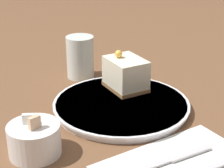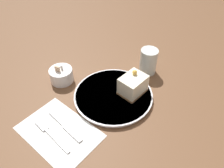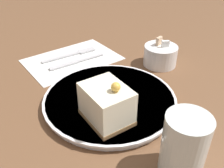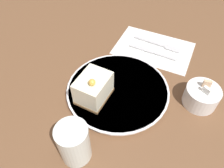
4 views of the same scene
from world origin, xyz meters
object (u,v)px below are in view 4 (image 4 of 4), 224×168
Objects in this scene: plate at (117,91)px; drinking_glass at (74,143)px; cake_slice at (93,88)px; fork at (161,45)px; sugar_bowl at (201,96)px; knife at (148,51)px.

drinking_glass is at bearing 1.80° from plate.
fork is (-0.31, 0.07, -0.05)m from cake_slice.
drinking_glass is (0.15, 0.05, 0.00)m from cake_slice.
sugar_bowl is (-0.08, 0.21, 0.02)m from plate.
cake_slice is 0.58× the size of knife.
sugar_bowl reaches higher than knife.
sugar_bowl is 0.85× the size of drinking_glass.
sugar_bowl is (0.13, 0.20, 0.02)m from knife.
plate is 1.72× the size of fork.
plate is 0.26m from fork.
fork is at bearing -134.50° from sugar_bowl.
drinking_glass is (0.46, -0.02, 0.05)m from fork.
drinking_glass reaches higher than cake_slice.
fork is at bearing 173.46° from plate.
sugar_bowl is 0.35m from drinking_glass.
sugar_bowl reaches higher than plate.
plate is 1.73× the size of knife.
plate is 2.97× the size of cake_slice.
plate is 2.73× the size of drinking_glass.
plate is 0.21m from knife.
cake_slice is at bearing -14.35° from fork.
sugar_bowl is (-0.14, 0.25, -0.02)m from cake_slice.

